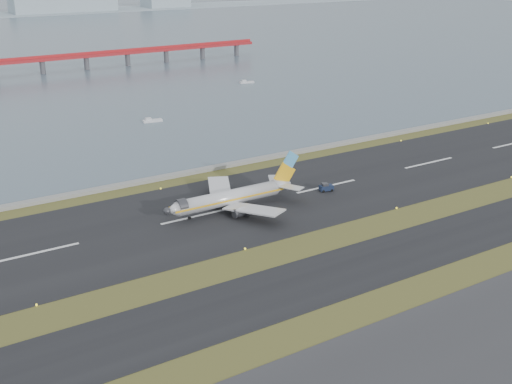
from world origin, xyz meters
TOP-DOWN VIEW (x-y plane):
  - ground at (0.00, 0.00)m, footprint 1000.00×1000.00m
  - taxiway_strip at (0.00, -12.00)m, footprint 1000.00×18.00m
  - runway_strip at (0.00, 30.00)m, footprint 1000.00×45.00m
  - seawall at (0.00, 60.00)m, footprint 1000.00×2.50m
  - red_pier at (20.00, 250.00)m, footprint 260.00×5.00m
  - airliner at (9.70, 29.12)m, footprint 38.52×32.89m
  - pushback_tug at (37.66, 27.20)m, footprint 4.03×2.87m
  - workboat_near at (27.76, 122.87)m, footprint 7.69×3.24m
  - workboat_far at (98.70, 169.83)m, footprint 7.37×3.91m

SIDE VIEW (x-z plane):
  - ground at x=0.00m, z-range 0.00..0.00m
  - taxiway_strip at x=0.00m, z-range 0.00..0.10m
  - runway_strip at x=0.00m, z-range 0.00..0.10m
  - seawall at x=0.00m, z-range 0.00..1.00m
  - workboat_far at x=98.70m, z-range -0.31..1.40m
  - workboat_near at x=27.76m, z-range -0.33..1.48m
  - pushback_tug at x=37.66m, z-range -0.03..2.31m
  - airliner at x=9.70m, z-range -2.94..9.86m
  - red_pier at x=20.00m, z-range 2.18..12.38m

